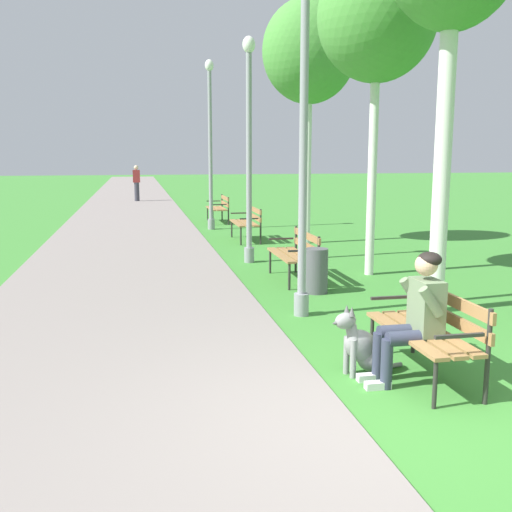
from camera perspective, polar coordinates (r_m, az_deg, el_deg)
name	(u,v)px	position (r m, az deg, el deg)	size (l,w,h in m)	color
ground_plane	(404,432)	(4.96, 14.06, -16.05)	(120.00, 120.00, 0.00)	#3D8433
paved_path	(131,201)	(28.09, -11.96, 5.22)	(3.87, 60.00, 0.04)	gray
park_bench_near	(430,326)	(5.97, 16.38, -6.45)	(0.55, 1.50, 0.85)	olive
park_bench_mid	(296,251)	(10.12, 3.89, 0.49)	(0.55, 1.50, 0.85)	olive
park_bench_far	(248,220)	(14.79, -0.79, 3.44)	(0.55, 1.50, 0.85)	olive
park_bench_furthest	(219,206)	(18.84, -3.54, 4.78)	(0.55, 1.50, 0.85)	olive
person_seated_on_near_bench	(415,312)	(5.75, 15.05, -5.26)	(0.74, 0.49, 1.25)	#33384C
dog_grey	(365,348)	(5.99, 10.45, -8.67)	(0.83, 0.37, 0.71)	gray
lamp_post_near	(304,138)	(7.75, 4.59, 11.22)	(0.24, 0.24, 4.53)	gray
lamp_post_mid	(249,149)	(11.69, -0.68, 10.27)	(0.24, 0.24, 4.34)	gray
lamp_post_far	(210,144)	(17.04, -4.42, 10.73)	(0.24, 0.24, 4.72)	gray
birch_tree_third	(377,18)	(10.91, 11.58, 21.50)	(2.03, 1.95, 5.51)	silver
birch_tree_fourth	(309,52)	(14.54, 5.15, 18.94)	(2.20, 1.96, 5.69)	silver
litter_bin	(316,271)	(9.26, 5.81, -1.42)	(0.36, 0.36, 0.70)	#515156
pedestrian_distant	(137,183)	(27.60, -11.40, 6.87)	(0.32, 0.22, 1.65)	#383842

